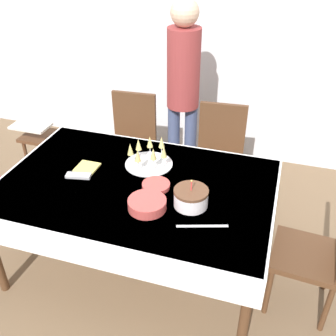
# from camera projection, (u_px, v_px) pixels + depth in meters

# --- Properties ---
(ground_plane) EXTENTS (12.00, 12.00, 0.00)m
(ground_plane) POSITION_uv_depth(u_px,v_px,m) (141.00, 262.00, 3.03)
(ground_plane) COLOR brown
(wall_back) EXTENTS (8.00, 0.05, 2.70)m
(wall_back) POSITION_uv_depth(u_px,v_px,m) (204.00, 26.00, 3.79)
(wall_back) COLOR silver
(wall_back) RESTS_ON ground_plane
(dining_table) EXTENTS (1.83, 1.19, 0.75)m
(dining_table) POSITION_uv_depth(u_px,v_px,m) (137.00, 195.00, 2.68)
(dining_table) COLOR white
(dining_table) RESTS_ON ground_plane
(dining_chair_far_left) EXTENTS (0.44, 0.44, 0.94)m
(dining_chair_far_left) POSITION_uv_depth(u_px,v_px,m) (132.00, 141.00, 3.58)
(dining_chair_far_left) COLOR #51331E
(dining_chair_far_left) RESTS_ON ground_plane
(dining_chair_far_right) EXTENTS (0.45, 0.45, 0.94)m
(dining_chair_far_right) POSITION_uv_depth(u_px,v_px,m) (219.00, 155.00, 3.38)
(dining_chair_far_right) COLOR #51331E
(dining_chair_far_right) RESTS_ON ground_plane
(dining_chair_right_end) EXTENTS (0.45, 0.45, 0.94)m
(dining_chair_right_end) POSITION_uv_depth(u_px,v_px,m) (323.00, 249.00, 2.43)
(dining_chair_right_end) COLOR #51331E
(dining_chair_right_end) RESTS_ON ground_plane
(birthday_cake) EXTENTS (0.21, 0.21, 0.19)m
(birthday_cake) POSITION_uv_depth(u_px,v_px,m) (191.00, 198.00, 2.40)
(birthday_cake) COLOR white
(birthday_cake) RESTS_ON dining_table
(champagne_tray) EXTENTS (0.34, 0.34, 0.18)m
(champagne_tray) POSITION_uv_depth(u_px,v_px,m) (148.00, 155.00, 2.77)
(champagne_tray) COLOR silver
(champagne_tray) RESTS_ON dining_table
(plate_stack_main) EXTENTS (0.24, 0.24, 0.06)m
(plate_stack_main) POSITION_uv_depth(u_px,v_px,m) (147.00, 204.00, 2.38)
(plate_stack_main) COLOR #CC4C47
(plate_stack_main) RESTS_ON dining_table
(plate_stack_dessert) EXTENTS (0.19, 0.19, 0.03)m
(plate_stack_dessert) POSITION_uv_depth(u_px,v_px,m) (156.00, 186.00, 2.58)
(plate_stack_dessert) COLOR #CC4C47
(plate_stack_dessert) RESTS_ON dining_table
(cake_knife) EXTENTS (0.29, 0.11, 0.00)m
(cake_knife) POSITION_uv_depth(u_px,v_px,m) (202.00, 226.00, 2.26)
(cake_knife) COLOR silver
(cake_knife) RESTS_ON dining_table
(fork_pile) EXTENTS (0.18, 0.09, 0.02)m
(fork_pile) POSITION_uv_depth(u_px,v_px,m) (78.00, 176.00, 2.68)
(fork_pile) COLOR silver
(fork_pile) RESTS_ON dining_table
(napkin_pile) EXTENTS (0.15, 0.15, 0.01)m
(napkin_pile) POSITION_uv_depth(u_px,v_px,m) (87.00, 167.00, 2.78)
(napkin_pile) COLOR #E0D166
(napkin_pile) RESTS_ON dining_table
(person_standing) EXTENTS (0.28, 0.28, 1.74)m
(person_standing) POSITION_uv_depth(u_px,v_px,m) (183.00, 82.00, 3.34)
(person_standing) COLOR #3F4C72
(person_standing) RESTS_ON ground_plane
(high_chair) EXTENTS (0.33, 0.35, 0.71)m
(high_chair) POSITION_uv_depth(u_px,v_px,m) (40.00, 143.00, 3.62)
(high_chair) COLOR #51331E
(high_chair) RESTS_ON ground_plane
(gift_bag) EXTENTS (0.28, 0.17, 0.30)m
(gift_bag) POSITION_uv_depth(u_px,v_px,m) (0.00, 195.00, 3.50)
(gift_bag) COLOR #CC333F
(gift_bag) RESTS_ON ground_plane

